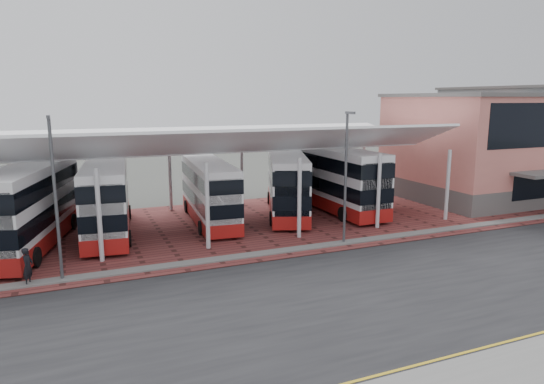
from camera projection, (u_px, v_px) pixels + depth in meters
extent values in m
plane|color=#454742|center=(376.00, 284.00, 23.46)|extent=(140.00, 140.00, 0.00)
cube|color=black|center=(388.00, 291.00, 22.55)|extent=(120.00, 14.00, 0.02)
cube|color=brown|center=(297.00, 219.00, 35.98)|extent=(72.00, 16.00, 0.06)
cube|color=slate|center=(542.00, 380.00, 15.30)|extent=(120.00, 4.00, 0.14)
cube|color=slate|center=(316.00, 247.00, 29.05)|extent=(120.00, 0.80, 0.14)
cube|color=gold|center=(491.00, 351.00, 17.12)|extent=(120.00, 0.12, 0.01)
cube|color=gold|center=(484.00, 347.00, 17.39)|extent=(120.00, 0.12, 0.01)
cylinder|color=silver|center=(99.00, 216.00, 26.08)|extent=(0.26, 0.26, 5.20)
cylinder|color=silver|center=(90.00, 187.00, 36.08)|extent=(0.26, 0.26, 4.60)
cylinder|color=silver|center=(207.00, 206.00, 28.36)|extent=(0.26, 0.26, 5.20)
cylinder|color=silver|center=(170.00, 182.00, 38.37)|extent=(0.26, 0.26, 4.60)
cylinder|color=silver|center=(299.00, 198.00, 30.65)|extent=(0.26, 0.26, 5.20)
cylinder|color=silver|center=(242.00, 177.00, 40.66)|extent=(0.26, 0.26, 4.60)
cylinder|color=silver|center=(379.00, 191.00, 32.94)|extent=(0.26, 0.26, 5.20)
cylinder|color=silver|center=(306.00, 173.00, 42.95)|extent=(0.26, 0.26, 4.60)
cylinder|color=silver|center=(448.00, 185.00, 35.23)|extent=(0.26, 0.26, 5.20)
cylinder|color=silver|center=(363.00, 169.00, 45.24)|extent=(0.26, 0.26, 4.60)
cube|color=white|center=(196.00, 144.00, 29.69)|extent=(37.00, 4.95, 1.95)
cube|color=white|center=(177.00, 140.00, 34.80)|extent=(37.00, 7.12, 1.43)
cube|color=#585553|center=(497.00, 186.00, 44.72)|extent=(18.00, 12.00, 1.80)
cube|color=#D77A6F|center=(501.00, 137.00, 43.87)|extent=(18.00, 12.00, 7.20)
cube|color=#585553|center=(505.00, 95.00, 43.17)|extent=(18.40, 12.40, 0.30)
cylinder|color=#4C4D52|center=(56.00, 201.00, 23.06)|extent=(0.16, 0.16, 8.00)
cube|color=#4C4D52|center=(48.00, 117.00, 22.03)|extent=(0.15, 0.90, 0.15)
cylinder|color=#4C4D52|center=(345.00, 180.00, 29.16)|extent=(0.16, 0.16, 8.00)
cube|color=#4C4D52|center=(350.00, 113.00, 28.13)|extent=(0.15, 0.90, 0.15)
cube|color=white|center=(30.00, 205.00, 28.62)|extent=(5.62, 12.13, 4.63)
cube|color=#9F1613|center=(33.00, 235.00, 28.97)|extent=(5.67, 12.18, 0.97)
cube|color=black|center=(31.00, 213.00, 28.71)|extent=(5.67, 12.18, 1.02)
cube|color=black|center=(28.00, 184.00, 28.38)|extent=(5.67, 12.18, 1.02)
cylinder|color=black|center=(36.00, 257.00, 25.51)|extent=(0.57, 1.12, 1.08)
cylinder|color=black|center=(31.00, 223.00, 32.50)|extent=(0.57, 1.12, 1.08)
cylinder|color=black|center=(73.00, 222.00, 32.87)|extent=(0.57, 1.12, 1.08)
cube|color=white|center=(107.00, 196.00, 31.66)|extent=(3.87, 11.50, 4.41)
cube|color=#9F1613|center=(108.00, 223.00, 32.01)|extent=(3.91, 11.55, 0.92)
cube|color=black|center=(107.00, 203.00, 31.75)|extent=(3.91, 11.55, 0.97)
cube|color=black|center=(106.00, 179.00, 31.44)|extent=(3.91, 11.55, 0.97)
cube|color=black|center=(102.00, 218.00, 26.41)|extent=(2.30, 0.37, 3.69)
cylinder|color=black|center=(83.00, 242.00, 28.28)|extent=(0.41, 1.05, 1.03)
cylinder|color=black|center=(129.00, 239.00, 28.98)|extent=(0.41, 1.05, 1.03)
cylinder|color=black|center=(92.00, 214.00, 35.09)|extent=(0.41, 1.05, 1.03)
cylinder|color=black|center=(129.00, 212.00, 35.79)|extent=(0.41, 1.05, 1.03)
cube|color=white|center=(209.00, 190.00, 34.65)|extent=(3.32, 10.71, 4.12)
cube|color=#9F1613|center=(210.00, 213.00, 34.97)|extent=(3.36, 10.75, 0.86)
cube|color=black|center=(209.00, 196.00, 34.74)|extent=(3.36, 10.75, 0.91)
cube|color=black|center=(209.00, 175.00, 34.45)|extent=(3.36, 10.75, 0.91)
cube|color=black|center=(225.00, 207.00, 29.79)|extent=(2.16, 0.29, 3.45)
cylinder|color=black|center=(201.00, 228.00, 31.49)|extent=(0.35, 0.98, 0.96)
cylinder|color=black|center=(237.00, 225.00, 32.21)|extent=(0.35, 0.98, 0.96)
cylinder|color=black|center=(187.00, 206.00, 37.79)|extent=(0.35, 0.98, 0.96)
cylinder|color=black|center=(217.00, 204.00, 38.51)|extent=(0.35, 0.98, 0.96)
cube|color=white|center=(287.00, 182.00, 37.06)|extent=(6.42, 11.38, 4.38)
cube|color=#9F1613|center=(287.00, 205.00, 37.40)|extent=(6.47, 11.43, 0.92)
cube|color=black|center=(287.00, 188.00, 37.15)|extent=(6.47, 11.43, 0.97)
cube|color=black|center=(287.00, 167.00, 36.84)|extent=(6.47, 11.43, 0.97)
cube|color=black|center=(292.00, 198.00, 31.63)|extent=(2.18, 0.92, 3.67)
cylinder|color=black|center=(272.00, 218.00, 33.87)|extent=(0.63, 1.05, 1.02)
cylinder|color=black|center=(308.00, 218.00, 33.95)|extent=(0.63, 1.05, 1.02)
cylinder|color=black|center=(269.00, 198.00, 40.92)|extent=(0.63, 1.05, 1.02)
cylinder|color=black|center=(299.00, 198.00, 40.99)|extent=(0.63, 1.05, 1.02)
cube|color=white|center=(334.00, 177.00, 38.57)|extent=(2.79, 11.97, 4.67)
cube|color=#9F1613|center=(333.00, 200.00, 38.93)|extent=(2.83, 12.01, 0.98)
cube|color=black|center=(334.00, 183.00, 38.66)|extent=(2.83, 12.01, 1.03)
cube|color=black|center=(334.00, 161.00, 38.33)|extent=(2.83, 12.01, 1.03)
cube|color=black|center=(377.00, 191.00, 33.22)|extent=(2.45, 0.12, 3.91)
cylinder|color=black|center=(343.00, 214.00, 34.98)|extent=(0.31, 1.09, 1.09)
cylinder|color=black|center=(375.00, 211.00, 36.00)|extent=(0.31, 1.09, 1.09)
cylinder|color=black|center=(298.00, 195.00, 41.92)|extent=(0.31, 1.09, 1.09)
cylinder|color=black|center=(325.00, 193.00, 42.94)|extent=(0.31, 1.09, 1.09)
imported|color=black|center=(28.00, 266.00, 23.03)|extent=(0.64, 0.77, 1.81)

